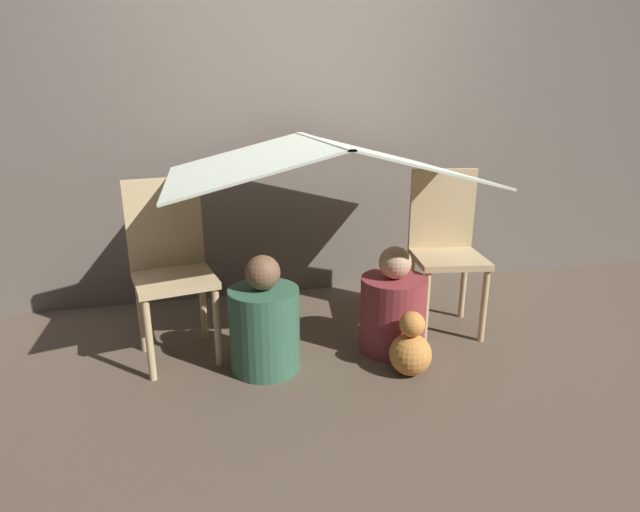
{
  "coord_description": "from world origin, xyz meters",
  "views": [
    {
      "loc": [
        -0.59,
        -2.29,
        1.32
      ],
      "look_at": [
        0.0,
        0.2,
        0.52
      ],
      "focal_mm": 28.0,
      "sensor_mm": 36.0,
      "label": 1
    }
  ],
  "objects_px": {
    "chair_right": "(445,244)",
    "person_front": "(265,324)",
    "chair_left": "(171,263)",
    "person_second": "(393,309)"
  },
  "relations": [
    {
      "from": "chair_right",
      "to": "person_front",
      "type": "xyz_separation_m",
      "value": [
        -1.11,
        -0.28,
        -0.27
      ]
    },
    {
      "from": "chair_left",
      "to": "person_second",
      "type": "relative_size",
      "value": 1.59
    },
    {
      "from": "chair_left",
      "to": "person_second",
      "type": "xyz_separation_m",
      "value": [
        1.15,
        -0.23,
        -0.28
      ]
    },
    {
      "from": "person_front",
      "to": "chair_left",
      "type": "bearing_deg",
      "value": 148.02
    },
    {
      "from": "chair_right",
      "to": "chair_left",
      "type": "bearing_deg",
      "value": -170.87
    },
    {
      "from": "chair_left",
      "to": "person_front",
      "type": "relative_size",
      "value": 1.55
    },
    {
      "from": "chair_right",
      "to": "person_front",
      "type": "bearing_deg",
      "value": -156.84
    },
    {
      "from": "person_front",
      "to": "chair_right",
      "type": "bearing_deg",
      "value": 14.05
    },
    {
      "from": "person_second",
      "to": "chair_left",
      "type": "bearing_deg",
      "value": 168.49
    },
    {
      "from": "chair_right",
      "to": "person_second",
      "type": "bearing_deg",
      "value": -140.89
    }
  ]
}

